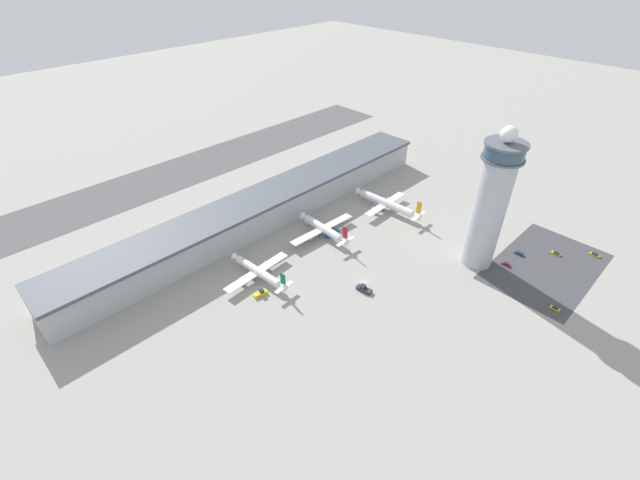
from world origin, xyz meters
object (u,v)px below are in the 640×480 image
at_px(service_truck_catering, 364,289).
at_px(car_blue_compact, 555,308).
at_px(airplane_gate_bravo, 323,229).
at_px(service_truck_baggage, 332,233).
at_px(car_maroon_suv, 595,255).
at_px(car_black_suv, 556,253).
at_px(airplane_gate_alpha, 258,272).
at_px(control_tower, 491,204).
at_px(car_red_hatchback, 506,264).
at_px(service_truck_fuel, 261,293).
at_px(airplane_gate_charlie, 387,204).
at_px(car_grey_coupe, 519,254).

distance_m(service_truck_catering, car_blue_compact, 79.22).
relative_size(airplane_gate_bravo, service_truck_baggage, 4.64).
bearing_deg(airplane_gate_bravo, car_maroon_suv, -52.00).
bearing_deg(car_black_suv, airplane_gate_alpha, 142.39).
distance_m(control_tower, service_truck_baggage, 77.40).
xyz_separation_m(service_truck_catering, car_blue_compact, (47.90, -63.10, -0.48)).
bearing_deg(car_blue_compact, airplane_gate_bravo, 106.30).
distance_m(airplane_gate_alpha, airplane_gate_bravo, 44.58).
height_order(car_red_hatchback, car_maroon_suv, car_red_hatchback).
bearing_deg(car_black_suv, car_blue_compact, -159.38).
bearing_deg(service_truck_fuel, airplane_gate_alpha, 56.24).
bearing_deg(control_tower, airplane_gate_charlie, 83.81).
distance_m(car_red_hatchback, car_black_suv, 28.51).
xyz_separation_m(service_truck_catering, car_maroon_suv, (98.69, -62.22, -0.44)).
height_order(airplane_gate_charlie, car_grey_coupe, airplane_gate_charlie).
distance_m(service_truck_baggage, car_maroon_suv, 127.93).
height_order(control_tower, service_truck_catering, control_tower).
height_order(airplane_gate_alpha, car_black_suv, airplane_gate_alpha).
height_order(airplane_gate_bravo, car_red_hatchback, airplane_gate_bravo).
height_order(control_tower, car_blue_compact, control_tower).
relative_size(control_tower, airplane_gate_bravo, 1.68).
distance_m(service_truck_baggage, car_red_hatchback, 84.89).
bearing_deg(car_red_hatchback, airplane_gate_alpha, 139.93).
distance_m(airplane_gate_alpha, service_truck_baggage, 48.33).
height_order(airplane_gate_alpha, car_grey_coupe, airplane_gate_alpha).
xyz_separation_m(service_truck_catering, service_truck_fuel, (-33.70, 29.50, -0.05)).
height_order(airplane_gate_bravo, car_grey_coupe, airplane_gate_bravo).
distance_m(service_truck_fuel, car_grey_coupe, 125.65).
xyz_separation_m(service_truck_catering, service_truck_baggage, (20.90, 39.34, 0.02)).
height_order(airplane_gate_alpha, service_truck_fuel, airplane_gate_alpha).
distance_m(control_tower, service_truck_catering, 66.23).
height_order(airplane_gate_charlie, service_truck_catering, airplane_gate_charlie).
bearing_deg(service_truck_catering, service_truck_fuel, 138.80).
relative_size(service_truck_catering, car_red_hatchback, 1.78).
relative_size(service_truck_baggage, car_blue_compact, 2.11).
xyz_separation_m(airplane_gate_alpha, service_truck_fuel, (-6.34, -9.49, -2.82)).
relative_size(control_tower, service_truck_catering, 8.95).
xyz_separation_m(airplane_gate_bravo, airplane_gate_charlie, (42.91, -7.28, 0.04)).
bearing_deg(airplane_gate_bravo, service_truck_catering, -112.06).
bearing_deg(airplane_gate_charlie, airplane_gate_alpha, 177.33).
bearing_deg(car_black_suv, service_truck_baggage, 126.66).
relative_size(service_truck_fuel, car_maroon_suv, 1.40).
height_order(airplane_gate_alpha, car_maroon_suv, airplane_gate_alpha).
height_order(car_blue_compact, car_maroon_suv, car_maroon_suv).
xyz_separation_m(airplane_gate_bravo, service_truck_baggage, (3.79, -2.85, -3.25)).
bearing_deg(car_maroon_suv, car_red_hatchback, 144.52).
relative_size(control_tower, car_black_suv, 14.94).
relative_size(service_truck_fuel, car_blue_compact, 1.62).
distance_m(control_tower, car_blue_compact, 50.62).
bearing_deg(control_tower, airplane_gate_alpha, 142.27).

